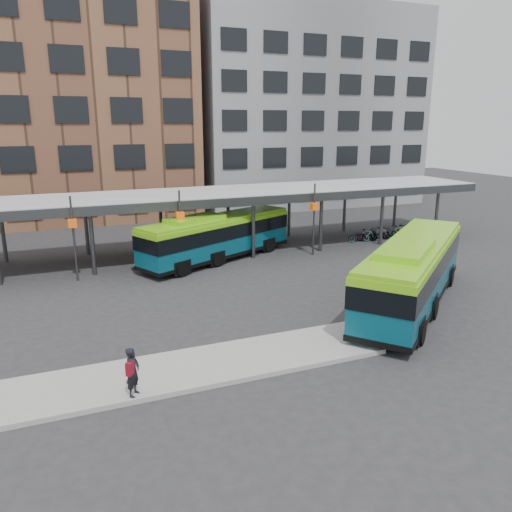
{
  "coord_description": "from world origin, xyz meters",
  "views": [
    {
      "loc": [
        -9.8,
        -18.93,
        8.65
      ],
      "look_at": [
        -0.18,
        4.68,
        1.8
      ],
      "focal_mm": 35.0,
      "sensor_mm": 36.0,
      "label": 1
    }
  ],
  "objects": [
    {
      "name": "bus_rear",
      "position": [
        -0.33,
        10.93,
        1.61
      ],
      "size": [
        11.16,
        7.0,
        3.1
      ],
      "rotation": [
        0.0,
        0.0,
        0.45
      ],
      "color": "#084559",
      "rests_on": "ground"
    },
    {
      "name": "building_grey",
      "position": [
        16.0,
        32.0,
        10.0
      ],
      "size": [
        24.0,
        14.0,
        20.0
      ],
      "primitive_type": "cube",
      "color": "slate",
      "rests_on": "ground"
    },
    {
      "name": "building_brick",
      "position": [
        -10.0,
        32.0,
        11.0
      ],
      "size": [
        26.0,
        14.0,
        22.0
      ],
      "primitive_type": "cube",
      "color": "brown",
      "rests_on": "ground"
    },
    {
      "name": "ground",
      "position": [
        0.0,
        0.0,
        0.0
      ],
      "size": [
        120.0,
        120.0,
        0.0
      ],
      "primitive_type": "plane",
      "color": "#28282B",
      "rests_on": "ground"
    },
    {
      "name": "boarding_island",
      "position": [
        -5.5,
        -3.0,
        0.09
      ],
      "size": [
        14.0,
        3.0,
        0.18
      ],
      "primitive_type": "cube",
      "color": "gray",
      "rests_on": "ground"
    },
    {
      "name": "bike_rack",
      "position": [
        13.72,
        11.85,
        0.46
      ],
      "size": [
        7.79,
        1.48,
        0.99
      ],
      "color": "slate",
      "rests_on": "ground"
    },
    {
      "name": "canopy",
      "position": [
        -0.06,
        12.87,
        3.91
      ],
      "size": [
        40.0,
        6.53,
        4.8
      ],
      "color": "#999B9E",
      "rests_on": "ground"
    },
    {
      "name": "pedestrian",
      "position": [
        -8.03,
        -4.21,
        1.01
      ],
      "size": [
        0.66,
        0.71,
        1.64
      ],
      "rotation": [
        0.0,
        0.0,
        0.98
      ],
      "color": "black",
      "rests_on": "boarding_island"
    },
    {
      "name": "bus_front",
      "position": [
        5.78,
        -0.58,
        1.79
      ],
      "size": [
        11.31,
        10.03,
        3.45
      ],
      "rotation": [
        0.0,
        0.0,
        0.69
      ],
      "color": "#084559",
      "rests_on": "ground"
    }
  ]
}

